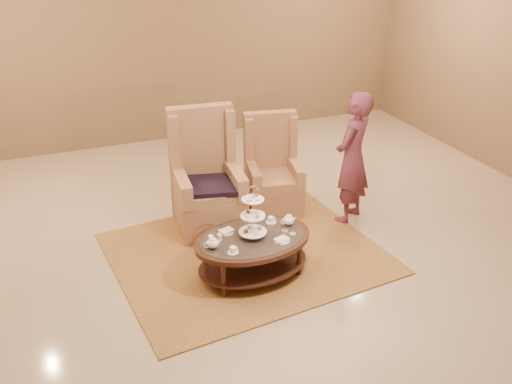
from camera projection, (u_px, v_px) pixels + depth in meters
name	position (u px, v px, depth m)	size (l,w,h in m)	color
ground	(270.00, 258.00, 6.24)	(8.00, 8.00, 0.00)	tan
ceiling	(270.00, 258.00, 6.24)	(8.00, 8.00, 0.02)	white
wall_back	(170.00, 31.00, 8.79)	(8.00, 0.04, 3.50)	brown
rug	(246.00, 253.00, 6.30)	(3.01, 2.59, 0.01)	#A87F3B
tea_table	(253.00, 244.00, 5.78)	(1.29, 0.95, 1.03)	black
armchair_left	(207.00, 188.00, 6.71)	(0.83, 0.85, 1.42)	#A3714C
armchair_right	(272.00, 177.00, 7.16)	(0.77, 0.79, 1.20)	#A3714C
person	(352.00, 158.00, 6.69)	(0.70, 0.65, 1.60)	#5E2838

